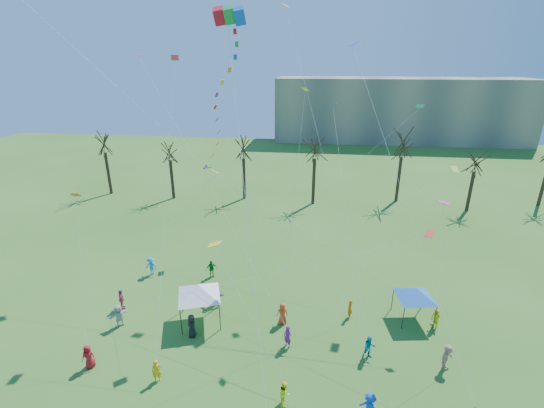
# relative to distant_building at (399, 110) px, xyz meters

# --- Properties ---
(distant_building) EXTENTS (60.00, 14.00, 15.00)m
(distant_building) POSITION_rel_distant_building_xyz_m (0.00, 0.00, 0.00)
(distant_building) COLOR gray
(distant_building) RESTS_ON ground
(bare_tree_row) EXTENTS (67.69, 8.63, 10.25)m
(bare_tree_row) POSITION_rel_distant_building_xyz_m (-18.81, -46.49, -0.51)
(bare_tree_row) COLOR black
(bare_tree_row) RESTS_ON ground
(big_box_kite) EXTENTS (2.95, 6.19, 21.95)m
(big_box_kite) POSITION_rel_distant_building_xyz_m (-25.13, -75.14, 9.12)
(big_box_kite) COLOR red
(big_box_kite) RESTS_ON ground
(canopy_tent_white) EXTENTS (4.14, 4.14, 3.27)m
(canopy_tent_white) POSITION_rel_distant_building_xyz_m (-28.02, -74.55, -4.73)
(canopy_tent_white) COLOR #3F3F44
(canopy_tent_white) RESTS_ON ground
(canopy_tent_blue) EXTENTS (3.72, 3.72, 2.82)m
(canopy_tent_blue) POSITION_rel_distant_building_xyz_m (-11.53, -72.30, -5.11)
(canopy_tent_blue) COLOR #3F3F44
(canopy_tent_blue) RESTS_ON ground
(festival_crowd) EXTENTS (25.70, 14.61, 1.82)m
(festival_crowd) POSITION_rel_distant_building_xyz_m (-23.67, -75.80, -6.63)
(festival_crowd) COLOR #B0161D
(festival_crowd) RESTS_ON ground
(small_kites_aloft) EXTENTS (27.24, 20.05, 33.56)m
(small_kites_aloft) POSITION_rel_distant_building_xyz_m (-23.14, -70.27, 6.22)
(small_kites_aloft) COLOR #EE440C
(small_kites_aloft) RESTS_ON ground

